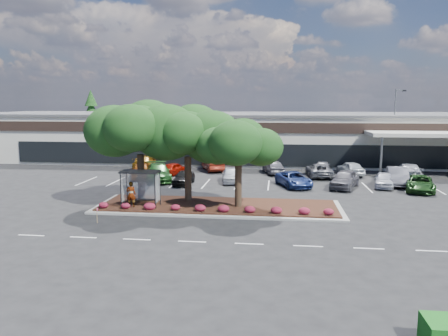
# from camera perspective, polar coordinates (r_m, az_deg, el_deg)

# --- Properties ---
(ground) EXTENTS (160.00, 160.00, 0.00)m
(ground) POSITION_cam_1_polar(r_m,az_deg,el_deg) (28.32, 2.20, -7.27)
(ground) COLOR black
(ground) RESTS_ON ground
(retail_store) EXTENTS (80.40, 25.20, 6.25)m
(retail_store) POSITION_cam_1_polar(r_m,az_deg,el_deg) (61.27, 4.94, 4.25)
(retail_store) COLOR silver
(retail_store) RESTS_ON ground
(landscape_island) EXTENTS (18.00, 6.00, 0.26)m
(landscape_island) POSITION_cam_1_polar(r_m,az_deg,el_deg) (32.35, -0.75, -5.02)
(landscape_island) COLOR gray
(landscape_island) RESTS_ON ground
(lane_markings) EXTENTS (33.12, 20.06, 0.01)m
(lane_markings) POSITION_cam_1_polar(r_m,az_deg,el_deg) (38.44, 3.29, -3.04)
(lane_markings) COLOR silver
(lane_markings) RESTS_ON ground
(shrub_row) EXTENTS (17.00, 0.80, 0.50)m
(shrub_row) POSITION_cam_1_polar(r_m,az_deg,el_deg) (30.24, -1.29, -5.24)
(shrub_row) COLOR maroon
(shrub_row) RESTS_ON landscape_island
(bus_shelter) EXTENTS (2.75, 1.55, 2.59)m
(bus_shelter) POSITION_cam_1_polar(r_m,az_deg,el_deg) (32.10, -10.79, -1.31)
(bus_shelter) COLOR black
(bus_shelter) RESTS_ON landscape_island
(island_tree_west) EXTENTS (7.20, 7.20, 7.89)m
(island_tree_west) POSITION_cam_1_polar(r_m,az_deg,el_deg) (33.46, -10.89, 2.37)
(island_tree_west) COLOR black
(island_tree_west) RESTS_ON landscape_island
(island_tree_mid) EXTENTS (6.60, 6.60, 7.32)m
(island_tree_mid) POSITION_cam_1_polar(r_m,az_deg,el_deg) (33.27, -4.76, 1.97)
(island_tree_mid) COLOR black
(island_tree_mid) RESTS_ON landscape_island
(island_tree_east) EXTENTS (5.80, 5.80, 6.50)m
(island_tree_east) POSITION_cam_1_polar(r_m,az_deg,el_deg) (31.26, 1.89, 0.82)
(island_tree_east) COLOR black
(island_tree_east) RESTS_ON landscape_island
(conifer_north_west) EXTENTS (4.40, 4.40, 10.00)m
(conifer_north_west) POSITION_cam_1_polar(r_m,az_deg,el_deg) (79.99, -16.89, 6.24)
(conifer_north_west) COLOR black
(conifer_north_west) RESTS_ON ground
(person_waiting) EXTENTS (0.70, 0.48, 1.85)m
(person_waiting) POSITION_cam_1_polar(r_m,az_deg,el_deg) (32.16, -12.04, -3.36)
(person_waiting) COLOR #594C47
(person_waiting) RESTS_ON landscape_island
(light_pole) EXTENTS (1.43, 0.50, 9.34)m
(light_pole) POSITION_cam_1_polar(r_m,az_deg,el_deg) (57.05, 21.37, 4.36)
(light_pole) COLOR gray
(light_pole) RESTS_ON ground
(survey_stake) EXTENTS (0.08, 0.14, 1.01)m
(survey_stake) POSITION_cam_1_polar(r_m,az_deg,el_deg) (29.41, -16.24, -5.70)
(survey_stake) COLOR #A27F54
(survey_stake) RESTS_ON ground
(car_0) EXTENTS (2.80, 4.93, 1.58)m
(car_0) POSITION_cam_1_polar(r_m,az_deg,el_deg) (45.58, -10.75, -0.34)
(car_0) COLOR brown
(car_0) RESTS_ON ground
(car_1) EXTENTS (1.70, 3.95, 1.33)m
(car_1) POSITION_cam_1_polar(r_m,az_deg,el_deg) (41.64, -5.28, -1.24)
(car_1) COLOR black
(car_1) RESTS_ON ground
(car_2) EXTENTS (4.10, 6.19, 1.67)m
(car_2) POSITION_cam_1_polar(r_m,az_deg,el_deg) (43.92, -8.58, -0.56)
(car_2) COLOR #1A4619
(car_2) RESTS_ON ground
(car_3) EXTENTS (2.27, 4.44, 1.45)m
(car_3) POSITION_cam_1_polar(r_m,az_deg,el_deg) (42.52, 0.93, -0.92)
(car_3) COLOR silver
(car_3) RESTS_ON ground
(car_4) EXTENTS (3.77, 5.40, 1.37)m
(car_4) POSITION_cam_1_polar(r_m,az_deg,el_deg) (40.84, 9.11, -1.47)
(car_4) COLOR navy
(car_4) RESTS_ON ground
(car_5) EXTENTS (3.54, 5.19, 1.64)m
(car_5) POSITION_cam_1_polar(r_m,az_deg,el_deg) (41.09, 15.48, -1.42)
(car_5) COLOR #56555C
(car_5) RESTS_ON ground
(car_6) EXTENTS (2.46, 4.27, 1.37)m
(car_6) POSITION_cam_1_polar(r_m,az_deg,el_deg) (42.61, 20.17, -1.48)
(car_6) COLOR silver
(car_6) RESTS_ON ground
(car_7) EXTENTS (2.48, 5.28, 1.68)m
(car_7) POSITION_cam_1_polar(r_m,az_deg,el_deg) (44.23, 21.69, -1.01)
(car_7) COLOR slate
(car_7) RESTS_ON ground
(car_8) EXTENTS (3.33, 5.38, 1.39)m
(car_8) POSITION_cam_1_polar(r_m,az_deg,el_deg) (41.91, 24.16, -1.85)
(car_8) COLOR #1D4218
(car_8) RESTS_ON ground
(car_9) EXTENTS (3.08, 5.83, 1.61)m
(car_9) POSITION_cam_1_polar(r_m,az_deg,el_deg) (51.97, -10.33, 0.77)
(car_9) COLOR #825611
(car_9) RESTS_ON ground
(car_10) EXTENTS (2.74, 4.20, 1.33)m
(car_10) POSITION_cam_1_polar(r_m,az_deg,el_deg) (47.35, -6.56, -0.07)
(car_10) COLOR #870E03
(car_10) RESTS_ON ground
(car_11) EXTENTS (3.37, 5.24, 1.63)m
(car_11) POSITION_cam_1_polar(r_m,az_deg,el_deg) (49.83, -1.49, 0.59)
(car_11) COLOR maroon
(car_11) RESTS_ON ground
(car_12) EXTENTS (2.76, 4.77, 1.53)m
(car_12) POSITION_cam_1_polar(r_m,az_deg,el_deg) (47.97, 6.47, 0.16)
(car_12) COLOR slate
(car_12) RESTS_ON ground
(car_13) EXTENTS (2.08, 4.29, 1.41)m
(car_13) POSITION_cam_1_polar(r_m,az_deg,el_deg) (49.41, 12.73, 0.18)
(car_13) COLOR slate
(car_13) RESTS_ON ground
(car_14) EXTENTS (2.67, 5.23, 1.42)m
(car_14) POSITION_cam_1_polar(r_m,az_deg,el_deg) (46.61, 12.28, -0.29)
(car_14) COLOR #585A60
(car_14) RESTS_ON ground
(car_15) EXTENTS (2.81, 4.66, 1.48)m
(car_15) POSITION_cam_1_polar(r_m,az_deg,el_deg) (48.61, 16.17, -0.04)
(car_15) COLOR #B4BBC0
(car_15) RESTS_ON ground
(car_16) EXTENTS (3.42, 6.17, 1.69)m
(car_16) POSITION_cam_1_polar(r_m,az_deg,el_deg) (47.39, 22.95, -0.47)
(car_16) COLOR #A6A9B3
(car_16) RESTS_ON ground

